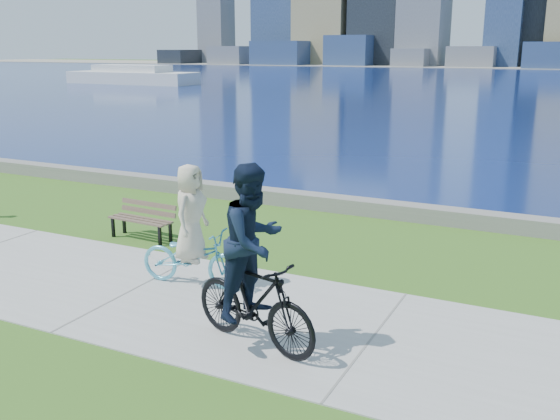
# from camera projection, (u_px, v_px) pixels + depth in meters

# --- Properties ---
(ground) EXTENTS (320.00, 320.00, 0.00)m
(ground) POSITION_uv_depth(u_px,v_px,m) (133.00, 290.00, 10.05)
(ground) COLOR #305C18
(ground) RESTS_ON ground
(concrete_path) EXTENTS (80.00, 3.50, 0.02)m
(concrete_path) POSITION_uv_depth(u_px,v_px,m) (133.00, 290.00, 10.05)
(concrete_path) COLOR #A1A19C
(concrete_path) RESTS_ON ground
(seawall) EXTENTS (90.00, 0.50, 0.35)m
(seawall) POSITION_uv_depth(u_px,v_px,m) (295.00, 199.00, 15.39)
(seawall) COLOR slate
(seawall) RESTS_ON ground
(bay_water) EXTENTS (320.00, 131.00, 0.01)m
(bay_water) POSITION_uv_depth(u_px,v_px,m) (532.00, 81.00, 72.56)
(bay_water) COLOR #0D1E54
(bay_water) RESTS_ON ground
(far_shore) EXTENTS (320.00, 30.00, 0.12)m
(far_shore) POSITION_uv_depth(u_px,v_px,m) (559.00, 67.00, 122.90)
(far_shore) COLOR gray
(far_shore) RESTS_ON ground
(ferry_near) EXTENTS (14.76, 4.22, 2.00)m
(ferry_near) POSITION_uv_depth(u_px,v_px,m) (132.00, 76.00, 66.87)
(ferry_near) COLOR silver
(ferry_near) RESTS_ON ground
(park_bench) EXTENTS (1.46, 0.59, 0.74)m
(park_bench) POSITION_uv_depth(u_px,v_px,m) (143.00, 217.00, 12.68)
(park_bench) COLOR black
(park_bench) RESTS_ON ground
(cyclist_woman) EXTENTS (0.82, 1.87, 2.01)m
(cyclist_woman) POSITION_uv_depth(u_px,v_px,m) (192.00, 241.00, 10.06)
(cyclist_woman) COLOR #58BAD6
(cyclist_woman) RESTS_ON ground
(cyclist_man) EXTENTS (1.07, 2.10, 2.42)m
(cyclist_man) POSITION_uv_depth(u_px,v_px,m) (253.00, 272.00, 7.91)
(cyclist_man) COLOR black
(cyclist_man) RESTS_ON ground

